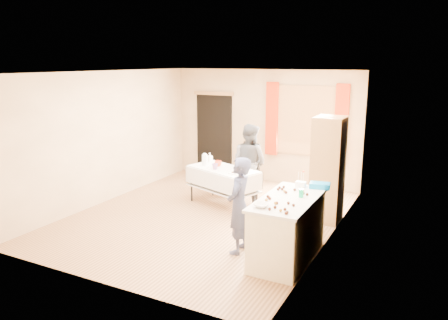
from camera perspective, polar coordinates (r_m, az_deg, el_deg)
The scene contains 29 objects.
floor at distance 8.08m, azimuth -2.36°, elevation -7.44°, with size 4.50×5.50×0.02m, color #9E7047.
ceiling at distance 7.58m, azimuth -2.55°, elevation 11.49°, with size 4.50×5.50×0.02m, color white.
wall_back at distance 10.17m, azimuth 5.26°, elevation 4.39°, with size 4.50×0.02×2.60m, color tan.
wall_front at distance 5.56m, azimuth -16.66°, elevation -3.26°, with size 4.50×0.02×2.60m, color tan.
wall_left at distance 9.04m, azimuth -15.03°, elevation 2.93°, with size 0.02×5.50×2.60m, color tan.
wall_right at distance 6.91m, azimuth 14.07°, elevation 0.01°, with size 0.02×5.50×2.60m, color tan.
window_frame at distance 9.78m, azimuth 10.65°, elevation 5.07°, with size 1.32×0.06×1.52m, color olive.
window_pane at distance 9.77m, azimuth 10.63°, elevation 5.06°, with size 1.20×0.02×1.40m, color white.
curtain_left at distance 9.98m, azimuth 6.27°, elevation 5.37°, with size 0.28×0.06×1.65m, color #B02507.
curtain_right at distance 9.55m, azimuth 15.06°, elevation 4.66°, with size 0.28×0.06×1.65m, color #B02507.
doorway at distance 10.74m, azimuth -1.28°, elevation 3.27°, with size 0.95×0.04×2.00m, color black.
door_lintel at distance 10.59m, azimuth -1.39°, elevation 8.70°, with size 1.05×0.06×0.08m, color olive.
cabinet at distance 7.85m, azimuth 13.43°, elevation -1.22°, with size 0.50×0.60×1.86m, color brown.
counter at distance 6.36m, azimuth 8.31°, elevation -8.86°, with size 0.73×1.54×0.91m.
party_table at distance 8.54m, azimuth -0.10°, elevation -3.07°, with size 1.59×1.17×0.75m.
chair at distance 9.45m, azimuth 2.90°, elevation -2.31°, with size 0.55×0.55×1.07m.
girl at distance 6.41m, azimuth 1.96°, elevation -5.97°, with size 0.40×0.56×1.44m, color #282B4A.
woman at distance 8.84m, azimuth 3.34°, elevation -0.29°, with size 0.89×0.77×1.56m, color black.
soda_can at distance 6.25m, azimuth 10.04°, elevation -4.28°, with size 0.07×0.07×0.12m, color #0C9755.
mixing_bowl at distance 5.78m, azimuth 4.91°, elevation -5.90°, with size 0.24×0.24×0.05m, color white.
foam_block at distance 6.77m, azimuth 9.98°, elevation -3.12°, with size 0.15×0.10×0.08m, color white.
blue_basket at distance 6.75m, azimuth 12.41°, elevation -3.27°, with size 0.30×0.20×0.08m, color #0974C0.
pitcher at distance 8.67m, azimuth -2.53°, elevation -0.01°, with size 0.11×0.11×0.22m, color silver.
cup_red at distance 8.62m, azimuth -0.78°, elevation -0.45°, with size 0.20×0.20×0.11m, color red.
cup_rainbow at distance 8.38m, azimuth -1.19°, elevation -0.84°, with size 0.16×0.16×0.11m, color red.
small_bowl at distance 8.32m, azimuth 1.91°, elevation -1.13°, with size 0.26×0.26×0.06m, color white.
pastry_tray at distance 8.04m, azimuth 1.76°, elevation -1.76°, with size 0.28×0.20×0.02m, color white.
bottle at distance 8.99m, azimuth -1.85°, elevation 0.35°, with size 0.11×0.11×0.19m, color white.
cake_balls at distance 6.11m, azimuth 7.62°, elevation -4.99°, with size 0.51×1.13×0.04m.
Camera 1 is at (3.75, -6.58, 2.79)m, focal length 35.00 mm.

